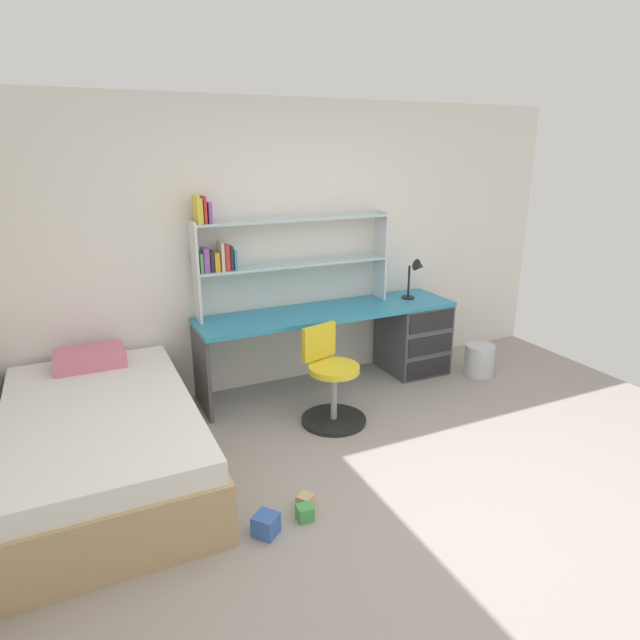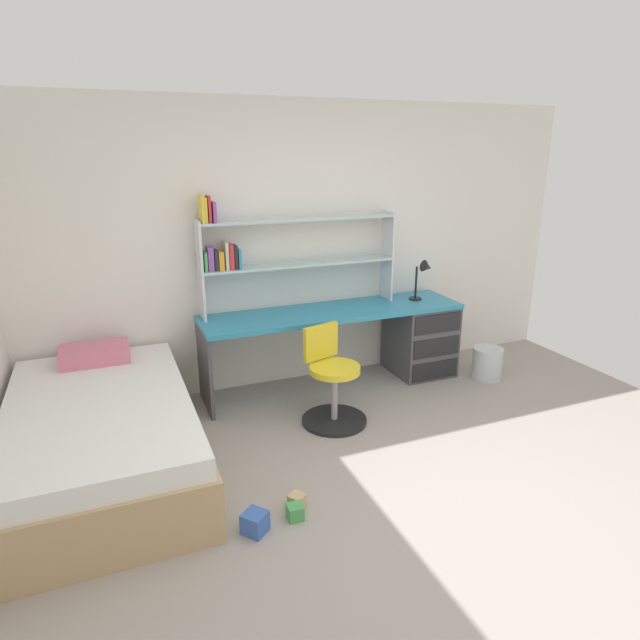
{
  "view_description": "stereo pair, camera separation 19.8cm",
  "coord_description": "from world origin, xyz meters",
  "px_view_note": "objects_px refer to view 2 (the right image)",
  "views": [
    {
      "loc": [
        -1.76,
        -2.08,
        2.1
      ],
      "look_at": [
        -0.14,
        1.35,
        0.89
      ],
      "focal_mm": 30.41,
      "sensor_mm": 36.0,
      "label": 1
    },
    {
      "loc": [
        -1.58,
        -2.16,
        2.1
      ],
      "look_at": [
        -0.14,
        1.35,
        0.89
      ],
      "focal_mm": 30.41,
      "sensor_mm": 36.0,
      "label": 2
    }
  ],
  "objects_px": {
    "desk": "(396,334)",
    "bed_platform": "(102,436)",
    "waste_bin": "(487,363)",
    "toy_block_blue_0": "(255,523)",
    "bookshelf_hutch": "(277,247)",
    "swivel_chair": "(332,386)",
    "toy_block_green_2": "(295,512)",
    "desk_lamp": "(424,273)",
    "toy_block_natural_1": "(297,501)"
  },
  "relations": [
    {
      "from": "toy_block_green_2",
      "to": "waste_bin",
      "type": "bearing_deg",
      "value": 27.73
    },
    {
      "from": "desk",
      "to": "bookshelf_hutch",
      "type": "height_order",
      "value": "bookshelf_hutch"
    },
    {
      "from": "bed_platform",
      "to": "toy_block_blue_0",
      "type": "distance_m",
      "value": 1.26
    },
    {
      "from": "desk_lamp",
      "to": "toy_block_green_2",
      "type": "bearing_deg",
      "value": -138.92
    },
    {
      "from": "swivel_chair",
      "to": "toy_block_green_2",
      "type": "bearing_deg",
      "value": -123.66
    },
    {
      "from": "bookshelf_hutch",
      "to": "waste_bin",
      "type": "relative_size",
      "value": 5.87
    },
    {
      "from": "bed_platform",
      "to": "waste_bin",
      "type": "height_order",
      "value": "bed_platform"
    },
    {
      "from": "waste_bin",
      "to": "desk",
      "type": "bearing_deg",
      "value": 153.27
    },
    {
      "from": "swivel_chair",
      "to": "toy_block_natural_1",
      "type": "xyz_separation_m",
      "value": [
        -0.64,
        -0.93,
        -0.26
      ]
    },
    {
      "from": "swivel_chair",
      "to": "bookshelf_hutch",
      "type": "bearing_deg",
      "value": 102.68
    },
    {
      "from": "bookshelf_hutch",
      "to": "waste_bin",
      "type": "xyz_separation_m",
      "value": [
        1.88,
        -0.57,
        -1.14
      ]
    },
    {
      "from": "toy_block_green_2",
      "to": "toy_block_natural_1",
      "type": "bearing_deg",
      "value": 64.29
    },
    {
      "from": "toy_block_green_2",
      "to": "toy_block_blue_0",
      "type": "bearing_deg",
      "value": -174.47
    },
    {
      "from": "swivel_chair",
      "to": "toy_block_blue_0",
      "type": "xyz_separation_m",
      "value": [
        -0.94,
        -1.06,
        -0.24
      ]
    },
    {
      "from": "swivel_chair",
      "to": "waste_bin",
      "type": "bearing_deg",
      "value": 7.5
    },
    {
      "from": "toy_block_blue_0",
      "to": "toy_block_natural_1",
      "type": "xyz_separation_m",
      "value": [
        0.3,
        0.12,
        -0.02
      ]
    },
    {
      "from": "desk_lamp",
      "to": "swivel_chair",
      "type": "bearing_deg",
      "value": -153.01
    },
    {
      "from": "swivel_chair",
      "to": "bed_platform",
      "type": "distance_m",
      "value": 1.71
    },
    {
      "from": "bookshelf_hutch",
      "to": "toy_block_blue_0",
      "type": "distance_m",
      "value": 2.34
    },
    {
      "from": "toy_block_natural_1",
      "to": "toy_block_green_2",
      "type": "bearing_deg",
      "value": -115.71
    },
    {
      "from": "toy_block_natural_1",
      "to": "toy_block_green_2",
      "type": "distance_m",
      "value": 0.11
    },
    {
      "from": "toy_block_blue_0",
      "to": "desk",
      "type": "bearing_deg",
      "value": 41.85
    },
    {
      "from": "swivel_chair",
      "to": "waste_bin",
      "type": "relative_size",
      "value": 2.58
    },
    {
      "from": "desk_lamp",
      "to": "toy_block_green_2",
      "type": "height_order",
      "value": "desk_lamp"
    },
    {
      "from": "desk",
      "to": "swivel_chair",
      "type": "distance_m",
      "value": 1.12
    },
    {
      "from": "swivel_chair",
      "to": "bed_platform",
      "type": "bearing_deg",
      "value": -177.42
    },
    {
      "from": "desk",
      "to": "bookshelf_hutch",
      "type": "distance_m",
      "value": 1.42
    },
    {
      "from": "bookshelf_hutch",
      "to": "desk_lamp",
      "type": "distance_m",
      "value": 1.42
    },
    {
      "from": "swivel_chair",
      "to": "bed_platform",
      "type": "height_order",
      "value": "swivel_chair"
    },
    {
      "from": "desk_lamp",
      "to": "swivel_chair",
      "type": "xyz_separation_m",
      "value": [
        -1.19,
        -0.61,
        -0.68
      ]
    },
    {
      "from": "waste_bin",
      "to": "toy_block_blue_0",
      "type": "distance_m",
      "value": 2.93
    },
    {
      "from": "waste_bin",
      "to": "toy_block_blue_0",
      "type": "bearing_deg",
      "value": -154.13
    },
    {
      "from": "desk",
      "to": "bed_platform",
      "type": "distance_m",
      "value": 2.73
    },
    {
      "from": "desk",
      "to": "toy_block_green_2",
      "type": "xyz_separation_m",
      "value": [
        -1.61,
        -1.64,
        -0.37
      ]
    },
    {
      "from": "toy_block_blue_0",
      "to": "bookshelf_hutch",
      "type": "bearing_deg",
      "value": 67.64
    },
    {
      "from": "desk",
      "to": "toy_block_natural_1",
      "type": "bearing_deg",
      "value": -135.34
    },
    {
      "from": "desk_lamp",
      "to": "swivel_chair",
      "type": "distance_m",
      "value": 1.5
    },
    {
      "from": "desk",
      "to": "bookshelf_hutch",
      "type": "xyz_separation_m",
      "value": [
        -1.1,
        0.18,
        0.87
      ]
    },
    {
      "from": "desk_lamp",
      "to": "waste_bin",
      "type": "height_order",
      "value": "desk_lamp"
    },
    {
      "from": "swivel_chair",
      "to": "toy_block_green_2",
      "type": "distance_m",
      "value": 1.26
    },
    {
      "from": "waste_bin",
      "to": "bed_platform",
      "type": "bearing_deg",
      "value": -174.95
    },
    {
      "from": "bookshelf_hutch",
      "to": "toy_block_natural_1",
      "type": "height_order",
      "value": "bookshelf_hutch"
    },
    {
      "from": "bookshelf_hutch",
      "to": "swivel_chair",
      "type": "relative_size",
      "value": 2.28
    },
    {
      "from": "toy_block_blue_0",
      "to": "toy_block_green_2",
      "type": "height_order",
      "value": "toy_block_blue_0"
    },
    {
      "from": "waste_bin",
      "to": "swivel_chair",
      "type": "bearing_deg",
      "value": -172.5
    },
    {
      "from": "desk",
      "to": "bed_platform",
      "type": "bearing_deg",
      "value": -165.29
    },
    {
      "from": "desk",
      "to": "bookshelf_hutch",
      "type": "relative_size",
      "value": 1.34
    },
    {
      "from": "desk",
      "to": "desk_lamp",
      "type": "height_order",
      "value": "desk_lamp"
    },
    {
      "from": "bookshelf_hutch",
      "to": "waste_bin",
      "type": "distance_m",
      "value": 2.27
    },
    {
      "from": "desk",
      "to": "swivel_chair",
      "type": "relative_size",
      "value": 3.06
    }
  ]
}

